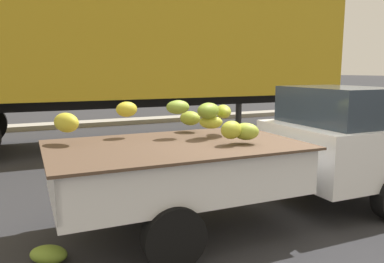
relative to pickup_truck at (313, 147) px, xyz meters
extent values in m
plane|color=#28282B|center=(-0.66, -0.23, -0.88)|extent=(220.00, 220.00, 0.00)
cube|color=gray|center=(-0.66, 9.48, -0.80)|extent=(80.00, 0.80, 0.16)
cube|color=white|center=(0.61, -0.02, -0.09)|extent=(2.08, 1.70, 0.78)
cube|color=#28333D|center=(0.41, -0.02, 0.56)|extent=(1.16, 1.48, 0.52)
cube|color=white|center=(-2.06, 0.05, -0.30)|extent=(2.84, 1.72, 0.08)
cube|color=white|center=(-2.04, 0.84, -0.04)|extent=(2.80, 0.12, 0.44)
cube|color=white|center=(-2.08, -0.75, -0.04)|extent=(2.80, 0.12, 0.44)
cube|color=white|center=(-0.69, 0.01, -0.04)|extent=(0.09, 1.64, 0.44)
cube|color=white|center=(-3.44, 0.08, -0.04)|extent=(0.09, 1.64, 0.44)
cube|color=#B21914|center=(-2.04, 0.87, -0.08)|extent=(2.69, 0.08, 0.07)
cube|color=brown|center=(-2.06, 0.05, 0.19)|extent=(2.97, 1.84, 0.03)
ellipsoid|color=gold|center=(-1.50, 0.23, 0.40)|extent=(0.35, 0.31, 0.16)
ellipsoid|color=olive|center=(-1.55, 0.20, 0.55)|extent=(0.42, 0.39, 0.20)
ellipsoid|color=#99A52D|center=(-1.24, 0.36, 0.51)|extent=(0.29, 0.40, 0.18)
ellipsoid|color=#9FA52A|center=(-1.52, -0.31, 0.38)|extent=(0.32, 0.27, 0.21)
ellipsoid|color=gold|center=(-3.21, 0.54, 0.46)|extent=(0.36, 0.43, 0.23)
ellipsoid|color=olive|center=(-1.55, 0.75, 0.40)|extent=(0.35, 0.38, 0.20)
ellipsoid|color=gold|center=(-2.45, 0.71, 0.56)|extent=(0.30, 0.24, 0.19)
ellipsoid|color=olive|center=(-1.88, 0.40, 0.59)|extent=(0.31, 0.23, 0.18)
ellipsoid|color=#91A631|center=(-1.33, -0.31, 0.35)|extent=(0.37, 0.36, 0.20)
cylinder|color=black|center=(0.68, 0.77, -0.56)|extent=(0.65, 0.22, 0.64)
cylinder|color=black|center=(-2.37, 0.85, -0.56)|extent=(0.65, 0.22, 0.64)
cylinder|color=black|center=(-2.41, -0.74, -0.56)|extent=(0.65, 0.22, 0.64)
cube|color=gold|center=(-0.92, 5.88, 1.72)|extent=(12.09, 3.00, 2.70)
cube|color=black|center=(-0.92, 5.88, 0.22)|extent=(11.05, 0.86, 0.30)
cylinder|color=#38383A|center=(2.38, 5.75, -0.26)|extent=(0.18, 0.18, 1.25)
ellipsoid|color=olive|center=(-3.53, -0.10, -0.79)|extent=(0.46, 0.42, 0.18)
camera|label=1|loc=(-3.75, -3.99, 1.06)|focal=35.69mm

